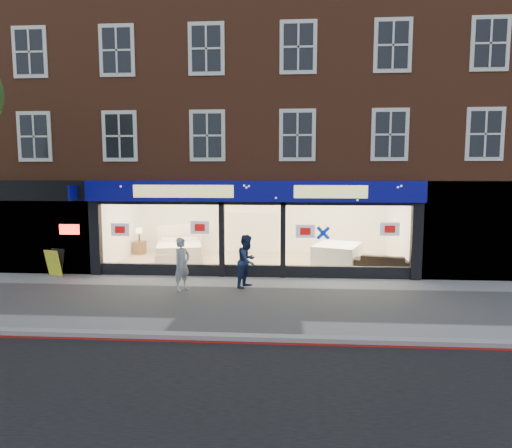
# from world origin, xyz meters

# --- Properties ---
(ground) EXTENTS (120.00, 120.00, 0.00)m
(ground) POSITION_xyz_m (0.00, 0.00, 0.00)
(ground) COLOR gray
(ground) RESTS_ON ground
(kerb_line) EXTENTS (60.00, 0.10, 0.01)m
(kerb_line) POSITION_xyz_m (0.00, -3.10, 0.01)
(kerb_line) COLOR #8C0A07
(kerb_line) RESTS_ON ground
(kerb_stone) EXTENTS (60.00, 0.25, 0.12)m
(kerb_stone) POSITION_xyz_m (0.00, -2.90, 0.06)
(kerb_stone) COLOR gray
(kerb_stone) RESTS_ON ground
(showroom_floor) EXTENTS (11.00, 4.50, 0.10)m
(showroom_floor) POSITION_xyz_m (0.00, 5.25, 0.05)
(showroom_floor) COLOR tan
(showroom_floor) RESTS_ON ground
(building) EXTENTS (19.00, 8.26, 10.30)m
(building) POSITION_xyz_m (-0.02, 6.93, 6.67)
(building) COLOR brown
(building) RESTS_ON ground
(display_bed) EXTENTS (2.27, 2.57, 1.27)m
(display_bed) POSITION_xyz_m (-3.15, 5.58, 0.45)
(display_bed) COLOR beige
(display_bed) RESTS_ON showroom_floor
(bedside_table) EXTENTS (0.51, 0.51, 0.55)m
(bedside_table) POSITION_xyz_m (-5.10, 6.49, 0.38)
(bedside_table) COLOR brown
(bedside_table) RESTS_ON showroom_floor
(mattress_stack) EXTENTS (2.12, 2.37, 0.77)m
(mattress_stack) POSITION_xyz_m (3.10, 4.89, 0.49)
(mattress_stack) COLOR white
(mattress_stack) RESTS_ON showroom_floor
(sofa) EXTENTS (2.10, 1.23, 0.57)m
(sofa) POSITION_xyz_m (4.60, 3.90, 0.39)
(sofa) COLOR black
(sofa) RESTS_ON showroom_floor
(a_board) EXTENTS (0.71, 0.57, 0.94)m
(a_board) POSITION_xyz_m (-6.85, 2.70, 0.47)
(a_board) COLOR yellow
(a_board) RESTS_ON ground
(pedestrian_grey) EXTENTS (0.64, 0.70, 1.62)m
(pedestrian_grey) POSITION_xyz_m (-1.99, 1.10, 0.81)
(pedestrian_grey) COLOR #9C9FA3
(pedestrian_grey) RESTS_ON ground
(pedestrian_blue) EXTENTS (0.90, 0.99, 1.66)m
(pedestrian_blue) POSITION_xyz_m (-0.05, 1.62, 0.83)
(pedestrian_blue) COLOR #1C294E
(pedestrian_blue) RESTS_ON ground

